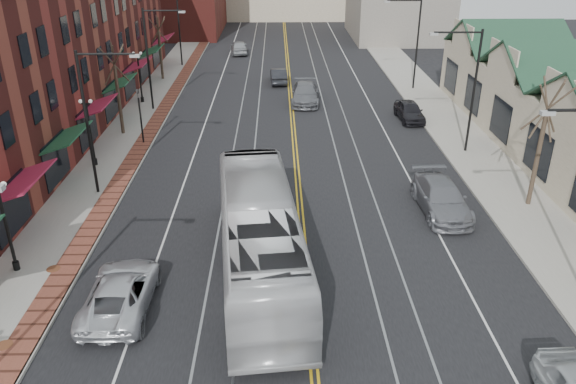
{
  "coord_description": "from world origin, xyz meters",
  "views": [
    {
      "loc": [
        -1.2,
        -13.17,
        13.97
      ],
      "look_at": [
        -0.7,
        11.84,
        2.0
      ],
      "focal_mm": 35.0,
      "sensor_mm": 36.0,
      "label": 1
    }
  ],
  "objects_px": {
    "transit_bus": "(260,237)",
    "parked_car_c": "(441,198)",
    "parked_suv": "(121,292)",
    "parked_car_d": "(410,111)",
    "parked_car_b": "(442,203)"
  },
  "relations": [
    {
      "from": "parked_car_b",
      "to": "parked_car_c",
      "type": "height_order",
      "value": "parked_car_c"
    },
    {
      "from": "parked_car_c",
      "to": "parked_car_d",
      "type": "bearing_deg",
      "value": 82.12
    },
    {
      "from": "parked_car_d",
      "to": "transit_bus",
      "type": "bearing_deg",
      "value": -120.5
    },
    {
      "from": "transit_bus",
      "to": "parked_suv",
      "type": "bearing_deg",
      "value": 17.05
    },
    {
      "from": "parked_suv",
      "to": "parked_car_c",
      "type": "bearing_deg",
      "value": -152.01
    },
    {
      "from": "parked_suv",
      "to": "parked_car_d",
      "type": "height_order",
      "value": "parked_suv"
    },
    {
      "from": "parked_suv",
      "to": "parked_car_d",
      "type": "bearing_deg",
      "value": -125.59
    },
    {
      "from": "parked_suv",
      "to": "parked_car_d",
      "type": "xyz_separation_m",
      "value": [
        16.67,
        23.64,
        -0.0
      ]
    },
    {
      "from": "parked_car_b",
      "to": "parked_car_d",
      "type": "xyz_separation_m",
      "value": [
        1.67,
        15.84,
        0.07
      ]
    },
    {
      "from": "transit_bus",
      "to": "parked_suv",
      "type": "relative_size",
      "value": 2.49
    },
    {
      "from": "transit_bus",
      "to": "parked_car_c",
      "type": "xyz_separation_m",
      "value": [
        9.5,
        5.79,
        -1.05
      ]
    },
    {
      "from": "transit_bus",
      "to": "parked_car_c",
      "type": "distance_m",
      "value": 11.18
    },
    {
      "from": "transit_bus",
      "to": "parked_car_b",
      "type": "xyz_separation_m",
      "value": [
        9.5,
        5.49,
        -1.19
      ]
    },
    {
      "from": "parked_suv",
      "to": "parked_car_c",
      "type": "height_order",
      "value": "parked_car_c"
    },
    {
      "from": "parked_car_d",
      "to": "parked_car_b",
      "type": "bearing_deg",
      "value": -98.88
    }
  ]
}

